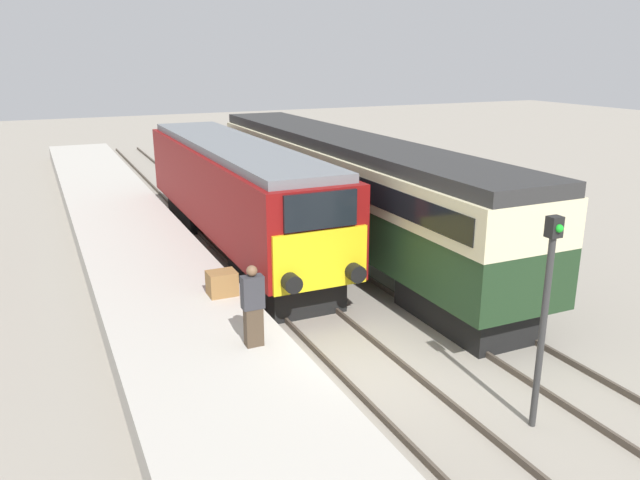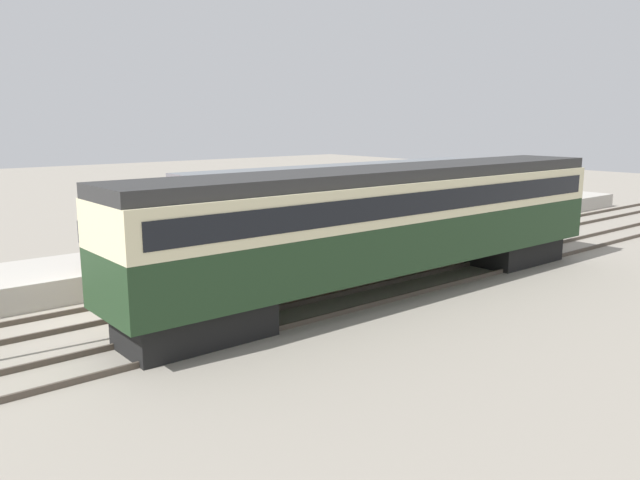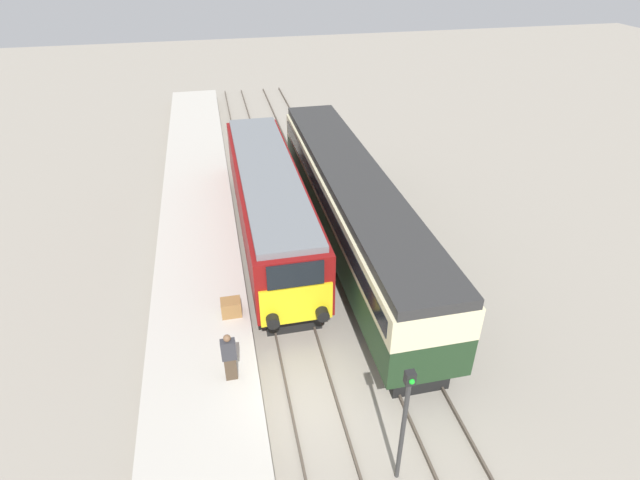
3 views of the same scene
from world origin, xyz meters
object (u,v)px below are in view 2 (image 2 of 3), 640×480
(person_on_platform, at_px, (85,242))
(luggage_crate, at_px, (178,248))
(locomotive, at_px, (351,211))
(passenger_carriage, at_px, (391,218))

(person_on_platform, bearing_deg, luggage_crate, 86.21)
(person_on_platform, xyz_separation_m, luggage_crate, (0.20, 2.97, -0.56))
(locomotive, height_order, person_on_platform, locomotive)
(locomotive, height_order, passenger_carriage, passenger_carriage)
(passenger_carriage, height_order, luggage_crate, passenger_carriage)
(locomotive, xyz_separation_m, person_on_platform, (-2.36, -8.78, -0.42))
(luggage_crate, bearing_deg, passenger_carriage, 38.01)
(passenger_carriage, bearing_deg, locomotive, 156.82)
(passenger_carriage, relative_size, person_on_platform, 10.37)
(locomotive, distance_m, passenger_carriage, 3.71)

